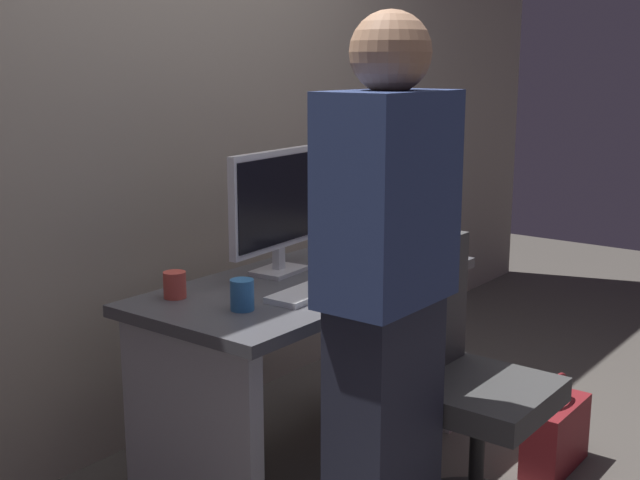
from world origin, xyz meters
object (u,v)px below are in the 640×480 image
person_at_desk (386,304)px  cup_near_keyboard (242,295)px  monitor (278,205)px  cell_phone (413,264)px  handbag (556,434)px  office_chair (463,399)px  desk (309,341)px  mouse (364,269)px  cup_by_monitor (175,285)px  book_stack (360,242)px  keyboard (318,289)px

person_at_desk → cup_near_keyboard: size_ratio=16.57×
monitor → cell_phone: monitor is taller
cup_near_keyboard → handbag: (0.99, -0.67, -0.65)m
office_chair → cell_phone: 0.66m
monitor → cell_phone: size_ratio=3.75×
office_chair → person_at_desk: person_at_desk is taller
desk → person_at_desk: size_ratio=0.81×
mouse → cell_phone: (0.22, -0.07, -0.01)m
desk → cup_by_monitor: size_ratio=14.99×
monitor → cup_by_monitor: monitor is taller
office_chair → book_stack: size_ratio=4.53×
cup_by_monitor → book_stack: size_ratio=0.43×
cup_by_monitor → handbag: cup_by_monitor is taller
person_at_desk → keyboard: size_ratio=3.81×
cup_near_keyboard → handbag: size_ratio=0.26×
book_stack → cup_by_monitor: bearing=173.5°
desk → monitor: size_ratio=2.45×
keyboard → cup_by_monitor: (-0.35, 0.33, 0.03)m
person_at_desk → keyboard: person_at_desk is taller
desk → cup_by_monitor: (-0.46, 0.20, 0.28)m
monitor → book_stack: (0.46, -0.04, -0.22)m
keyboard → cell_phone: (0.52, -0.06, -0.01)m
desk → office_chair: 0.62m
cup_near_keyboard → cell_phone: 0.84m
person_at_desk → book_stack: bearing=38.7°
keyboard → person_at_desk: bearing=-123.2°
cup_near_keyboard → handbag: cup_near_keyboard is taller
desk → mouse: mouse is taller
office_chair → book_stack: 0.91m
cup_near_keyboard → book_stack: bearing=10.6°
keyboard → cup_near_keyboard: size_ratio=4.35×
office_chair → mouse: (0.16, 0.50, 0.33)m
office_chair → cup_by_monitor: size_ratio=10.64×
monitor → handbag: size_ratio=1.43×
desk → cell_phone: 0.51m
desk → cup_near_keyboard: (-0.43, -0.07, 0.28)m
monitor → book_stack: 0.51m
office_chair → monitor: bearing=92.5°
desk → book_stack: size_ratio=6.39×
monitor → person_at_desk: bearing=-117.6°
person_at_desk → cell_phone: 0.88m
cell_phone → person_at_desk: bearing=-146.2°
keyboard → cup_by_monitor: bearing=133.8°
book_stack → handbag: 1.06m
keyboard → cup_by_monitor: cup_by_monitor is taller
office_chair → cup_near_keyboard: size_ratio=9.50×
monitor → keyboard: (-0.11, -0.27, -0.25)m
person_at_desk → keyboard: (0.26, 0.45, -0.09)m
monitor → book_stack: size_ratio=2.61×
cup_by_monitor → cell_phone: cup_by_monitor is taller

